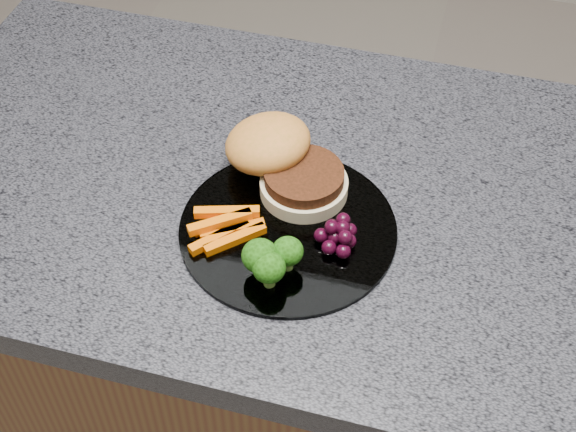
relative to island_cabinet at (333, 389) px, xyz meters
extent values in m
cube|color=brown|center=(0.00, 0.00, 0.00)|extent=(1.20, 0.60, 0.86)
cube|color=#46474F|center=(0.00, 0.00, 0.45)|extent=(1.20, 0.60, 0.04)
cylinder|color=white|center=(-0.06, -0.07, 0.47)|extent=(0.26, 0.26, 0.01)
cylinder|color=beige|center=(-0.05, -0.01, 0.49)|extent=(0.14, 0.14, 0.02)
cylinder|color=#421A0C|center=(-0.05, -0.01, 0.50)|extent=(0.12, 0.12, 0.02)
ellipsoid|color=#C46D31|center=(-0.11, 0.02, 0.51)|extent=(0.14, 0.14, 0.06)
cube|color=#E86303|center=(-0.13, -0.09, 0.48)|extent=(0.07, 0.06, 0.01)
cube|color=#E86303|center=(-0.12, -0.10, 0.48)|extent=(0.07, 0.05, 0.01)
cube|color=#E86303|center=(-0.13, -0.11, 0.48)|extent=(0.06, 0.07, 0.01)
cube|color=#E86303|center=(-0.13, -0.08, 0.49)|extent=(0.08, 0.03, 0.01)
cube|color=#E86303|center=(-0.13, -0.10, 0.49)|extent=(0.07, 0.06, 0.01)
cube|color=#E86303|center=(-0.11, -0.11, 0.48)|extent=(0.06, 0.06, 0.01)
cylinder|color=#5D8B32|center=(-0.07, -0.15, 0.48)|extent=(0.01, 0.01, 0.02)
ellipsoid|color=#133507|center=(-0.07, -0.15, 0.51)|extent=(0.04, 0.04, 0.04)
cylinder|color=#5D8B32|center=(-0.04, -0.13, 0.48)|extent=(0.01, 0.01, 0.02)
ellipsoid|color=#133507|center=(-0.04, -0.13, 0.50)|extent=(0.04, 0.04, 0.03)
cylinder|color=#5D8B32|center=(-0.05, -0.16, 0.48)|extent=(0.01, 0.01, 0.02)
ellipsoid|color=#133507|center=(-0.05, -0.16, 0.51)|extent=(0.04, 0.04, 0.03)
sphere|color=black|center=(0.00, -0.08, 0.48)|extent=(0.02, 0.02, 0.02)
sphere|color=black|center=(0.02, -0.08, 0.48)|extent=(0.02, 0.02, 0.02)
sphere|color=black|center=(0.02, -0.07, 0.48)|extent=(0.02, 0.02, 0.02)
sphere|color=black|center=(-0.01, -0.07, 0.48)|extent=(0.02, 0.02, 0.02)
sphere|color=black|center=(-0.01, -0.08, 0.48)|extent=(0.02, 0.02, 0.02)
sphere|color=black|center=(0.00, -0.10, 0.48)|extent=(0.02, 0.02, 0.02)
sphere|color=black|center=(0.02, -0.10, 0.48)|extent=(0.02, 0.02, 0.02)
sphere|color=black|center=(0.01, -0.08, 0.50)|extent=(0.02, 0.02, 0.02)
sphere|color=black|center=(0.00, -0.08, 0.50)|extent=(0.02, 0.02, 0.02)
sphere|color=black|center=(0.01, -0.09, 0.50)|extent=(0.02, 0.02, 0.02)
sphere|color=black|center=(0.01, -0.07, 0.50)|extent=(0.02, 0.02, 0.02)
camera|label=1|loc=(0.11, -0.68, 1.19)|focal=50.00mm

